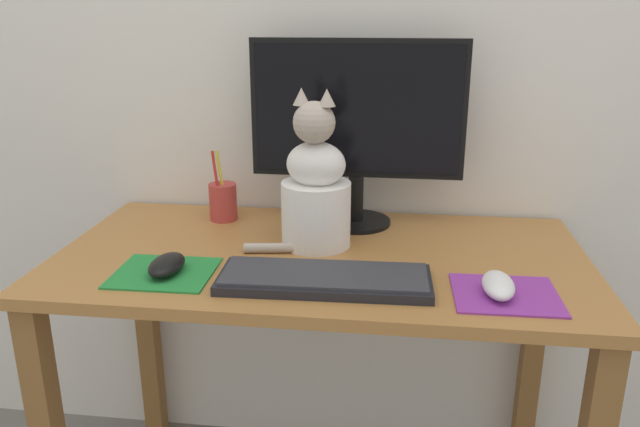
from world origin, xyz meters
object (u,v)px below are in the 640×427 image
monitor (357,122)px  computer_mouse_left (167,265)px  keyboard (325,279)px  pen_cup (223,201)px  cat (315,189)px  computer_mouse_right (498,285)px

monitor → computer_mouse_left: (-0.35, -0.35, -0.23)m
keyboard → pen_cup: bearing=128.4°
keyboard → pen_cup: 0.46m
cat → pen_cup: bearing=161.5°
keyboard → computer_mouse_right: size_ratio=3.60×
pen_cup → computer_mouse_left: bearing=-93.1°
monitor → keyboard: 0.43m
computer_mouse_right → cat: 0.44m
cat → computer_mouse_left: bearing=-132.1°
keyboard → pen_cup: size_ratio=2.31×
cat → monitor: bearing=75.2°
monitor → keyboard: (-0.03, -0.36, -0.24)m
computer_mouse_right → pen_cup: bearing=149.6°
monitor → pen_cup: size_ratio=2.82×
cat → pen_cup: (-0.25, 0.15, -0.08)m
keyboard → computer_mouse_left: (-0.31, 0.01, 0.01)m
cat → computer_mouse_right: bearing=-19.0°
monitor → cat: bearing=-116.5°
computer_mouse_right → computer_mouse_left: bearing=178.3°
monitor → pen_cup: monitor is taller
computer_mouse_right → pen_cup: 0.71m
computer_mouse_left → cat: size_ratio=0.33×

